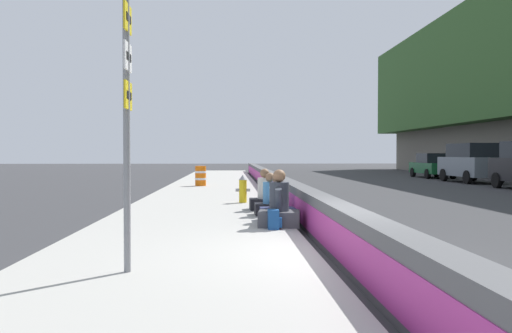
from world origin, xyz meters
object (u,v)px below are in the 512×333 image
object	(u,v)px
route_sign_post	(127,111)
seated_person_middle	(278,206)
seated_person_far	(265,197)
seated_person_foreground	(279,208)
fire_hydrant	(243,188)
backpack	(274,220)
parked_car_midline	(471,162)
parked_car_far	(432,165)
construction_barrel	(201,176)
seated_person_rear	(270,202)

from	to	relation	value
route_sign_post	seated_person_middle	world-z (taller)	route_sign_post
seated_person_middle	seated_person_far	size ratio (longest dim) A/B	0.98
seated_person_foreground	seated_person_far	distance (m)	3.31
fire_hydrant	backpack	world-z (taller)	fire_hydrant
seated_person_middle	parked_car_midline	xyz separation A→B (m)	(17.74, -12.87, 0.70)
route_sign_post	fire_hydrant	xyz separation A→B (m)	(9.60, -1.74, -1.65)
backpack	parked_car_midline	world-z (taller)	parked_car_midline
fire_hydrant	seated_person_far	world-z (taller)	seated_person_far
seated_person_foreground	seated_person_far	size ratio (longest dim) A/B	1.07
seated_person_middle	parked_car_far	distance (m)	27.02
fire_hydrant	construction_barrel	size ratio (longest dim) A/B	0.93
fire_hydrant	seated_person_rear	distance (m)	3.40
route_sign_post	parked_car_far	size ratio (longest dim) A/B	0.80
seated_person_foreground	seated_person_rear	bearing A→B (deg)	0.97
seated_person_rear	construction_barrel	distance (m)	12.28
seated_person_middle	backpack	world-z (taller)	seated_person_middle
seated_person_foreground	parked_car_far	xyz separation A→B (m)	(24.62, -13.00, 0.35)
backpack	parked_car_far	world-z (taller)	parked_car_far
fire_hydrant	seated_person_foreground	world-z (taller)	seated_person_foreground
seated_person_far	seated_person_rear	bearing A→B (deg)	-177.32
construction_barrel	seated_person_foreground	bearing A→B (deg)	-170.11
route_sign_post	seated_person_middle	size ratio (longest dim) A/B	3.26
fire_hydrant	seated_person_far	bearing A→B (deg)	-165.33
seated_person_foreground	seated_person_middle	xyz separation A→B (m)	(0.90, -0.05, -0.03)
route_sign_post	seated_person_rear	bearing A→B (deg)	-20.54
construction_barrel	seated_person_middle	bearing A→B (deg)	-169.22
route_sign_post	backpack	xyz separation A→B (m)	(3.77, -2.23, -1.90)
construction_barrel	parked_car_midline	distance (m)	16.05
seated_person_foreground	parked_car_midline	world-z (taller)	parked_car_midline
seated_person_middle	construction_barrel	size ratio (longest dim) A/B	1.16
seated_person_middle	seated_person_rear	distance (m)	1.16
fire_hydrant	seated_person_foreground	xyz separation A→B (m)	(-5.40, -0.64, -0.07)
seated_person_middle	parked_car_midline	world-z (taller)	parked_car_midline
route_sign_post	construction_barrel	size ratio (longest dim) A/B	3.79
backpack	parked_car_far	distance (m)	28.29
fire_hydrant	seated_person_far	xyz separation A→B (m)	(-2.10, -0.55, -0.09)
seated_person_far	backpack	bearing A→B (deg)	179.15
construction_barrel	parked_car_far	size ratio (longest dim) A/B	0.21
seated_person_rear	construction_barrel	xyz separation A→B (m)	(12.04, 2.42, 0.15)
seated_person_foreground	construction_barrel	size ratio (longest dim) A/B	1.27
parked_car_midline	seated_person_middle	bearing A→B (deg)	144.05
seated_person_middle	seated_person_far	xyz separation A→B (m)	(2.41, 0.15, 0.01)
route_sign_post	construction_barrel	world-z (taller)	route_sign_post
route_sign_post	seated_person_middle	bearing A→B (deg)	-25.52
construction_barrel	route_sign_post	bearing A→B (deg)	-179.75
seated_person_foreground	route_sign_post	bearing A→B (deg)	150.44
backpack	fire_hydrant	bearing A→B (deg)	4.84
route_sign_post	backpack	size ratio (longest dim) A/B	9.00
route_sign_post	seated_person_foreground	bearing A→B (deg)	-29.56
seated_person_foreground	construction_barrel	bearing A→B (deg)	9.89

